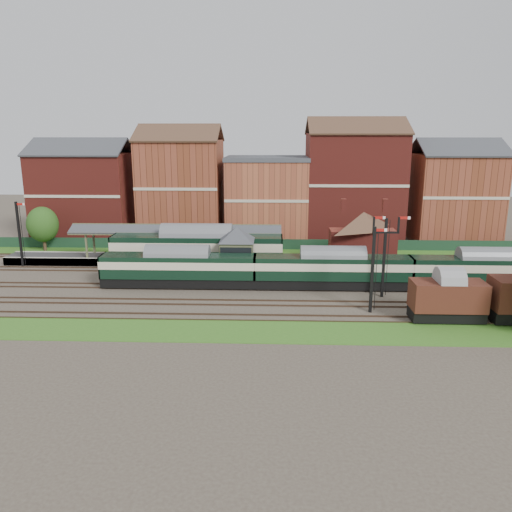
{
  "coord_description": "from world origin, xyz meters",
  "views": [
    {
      "loc": [
        1.03,
        -50.68,
        16.07
      ],
      "look_at": [
        -0.84,
        2.0,
        3.0
      ],
      "focal_mm": 35.0,
      "sensor_mm": 36.0,
      "label": 1
    }
  ],
  "objects_px": {
    "dmu_train": "(332,269)",
    "goods_van_a": "(448,298)",
    "signal_box": "(237,251)",
    "semaphore_bracket": "(385,252)",
    "platform_railcar": "(197,249)"
  },
  "relations": [
    {
      "from": "semaphore_bracket",
      "to": "dmu_train",
      "type": "bearing_deg",
      "value": 152.4
    },
    {
      "from": "signal_box",
      "to": "dmu_train",
      "type": "bearing_deg",
      "value": -17.58
    },
    {
      "from": "goods_van_a",
      "to": "dmu_train",
      "type": "bearing_deg",
      "value": 134.86
    },
    {
      "from": "platform_railcar",
      "to": "goods_van_a",
      "type": "bearing_deg",
      "value": -32.66
    },
    {
      "from": "dmu_train",
      "to": "semaphore_bracket",
      "type": "bearing_deg",
      "value": -27.6
    },
    {
      "from": "dmu_train",
      "to": "platform_railcar",
      "type": "relative_size",
      "value": 2.43
    },
    {
      "from": "semaphore_bracket",
      "to": "dmu_train",
      "type": "height_order",
      "value": "semaphore_bracket"
    },
    {
      "from": "platform_railcar",
      "to": "goods_van_a",
      "type": "xyz_separation_m",
      "value": [
        24.18,
        -15.5,
        -0.55
      ]
    },
    {
      "from": "semaphore_bracket",
      "to": "goods_van_a",
      "type": "xyz_separation_m",
      "value": [
        4.17,
        -6.5,
        -2.48
      ]
    },
    {
      "from": "semaphore_bracket",
      "to": "platform_railcar",
      "type": "relative_size",
      "value": 0.41
    },
    {
      "from": "dmu_train",
      "to": "goods_van_a",
      "type": "height_order",
      "value": "goods_van_a"
    },
    {
      "from": "dmu_train",
      "to": "goods_van_a",
      "type": "bearing_deg",
      "value": -45.14
    },
    {
      "from": "signal_box",
      "to": "platform_railcar",
      "type": "distance_m",
      "value": 5.96
    },
    {
      "from": "signal_box",
      "to": "semaphore_bracket",
      "type": "distance_m",
      "value": 16.16
    },
    {
      "from": "dmu_train",
      "to": "goods_van_a",
      "type": "relative_size",
      "value": 7.84
    }
  ]
}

